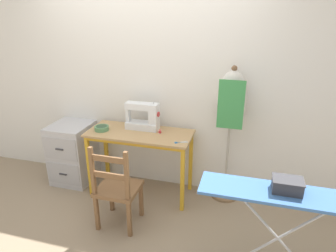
{
  "coord_description": "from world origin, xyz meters",
  "views": [
    {
      "loc": [
        1.14,
        -2.62,
        2.04
      ],
      "look_at": [
        0.34,
        0.23,
        0.89
      ],
      "focal_mm": 32.0,
      "sensor_mm": 36.0,
      "label": 1
    }
  ],
  "objects": [
    {
      "name": "scissors",
      "position": [
        0.49,
        0.1,
        0.77
      ],
      "size": [
        0.14,
        0.09,
        0.01
      ],
      "color": "silver",
      "rests_on": "sewing_table"
    },
    {
      "name": "dress_form",
      "position": [
        0.96,
        0.44,
        1.09
      ],
      "size": [
        0.32,
        0.32,
        1.53
      ],
      "color": "#846647",
      "rests_on": "ground_plane"
    },
    {
      "name": "filing_cabinet",
      "position": [
        -0.91,
        0.3,
        0.37
      ],
      "size": [
        0.46,
        0.52,
        0.75
      ],
      "color": "#B7B7BC",
      "rests_on": "ground_plane"
    },
    {
      "name": "wall_back",
      "position": [
        0.0,
        0.57,
        1.27
      ],
      "size": [
        10.0,
        0.05,
        2.55
      ],
      "color": "silver",
      "rests_on": "ground_plane"
    },
    {
      "name": "sewing_table",
      "position": [
        0.0,
        0.24,
        0.67
      ],
      "size": [
        1.17,
        0.5,
        0.77
      ],
      "color": "tan",
      "rests_on": "ground_plane"
    },
    {
      "name": "sewing_machine",
      "position": [
        0.02,
        0.36,
        0.91
      ],
      "size": [
        0.39,
        0.16,
        0.33
      ],
      "color": "white",
      "rests_on": "sewing_table"
    },
    {
      "name": "wooden_chair",
      "position": [
        -0.01,
        -0.36,
        0.42
      ],
      "size": [
        0.4,
        0.38,
        0.9
      ],
      "color": "brown",
      "rests_on": "ground_plane"
    },
    {
      "name": "ground_plane",
      "position": [
        0.0,
        0.0,
        0.0
      ],
      "size": [
        14.0,
        14.0,
        0.0
      ],
      "primitive_type": "plane",
      "color": "gray"
    },
    {
      "name": "ironing_board",
      "position": [
        1.46,
        -0.61,
        0.76
      ],
      "size": [
        1.24,
        0.31,
        0.81
      ],
      "color": "#3D6BAD",
      "rests_on": "ground_plane"
    },
    {
      "name": "thread_spool_near_machine",
      "position": [
        0.23,
        0.29,
        0.79
      ],
      "size": [
        0.04,
        0.04,
        0.04
      ],
      "color": "red",
      "rests_on": "sewing_table"
    },
    {
      "name": "fabric_bowl",
      "position": [
        -0.43,
        0.19,
        0.8
      ],
      "size": [
        0.16,
        0.16,
        0.05
      ],
      "color": "#56895B",
      "rests_on": "sewing_table"
    },
    {
      "name": "storage_box",
      "position": [
        1.46,
        -0.59,
        0.85
      ],
      "size": [
        0.22,
        0.16,
        0.1
      ],
      "color": "#333338",
      "rests_on": "ironing_board"
    }
  ]
}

